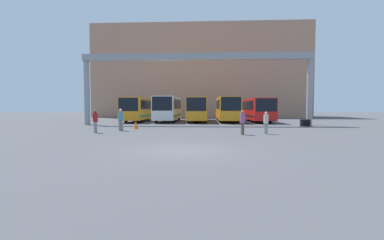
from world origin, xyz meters
name	(u,v)px	position (x,y,z in m)	size (l,w,h in m)	color
ground_plane	(182,150)	(0.00, 0.00, 0.00)	(200.00, 200.00, 0.00)	#47474C
building_backdrop	(200,74)	(0.00, 42.93, 8.93)	(41.95, 12.00, 17.87)	tan
overhead_gantry	(196,66)	(0.00, 16.28, 6.29)	(24.55, 0.80, 7.66)	gray
bus_slot_0	(141,108)	(-7.97, 24.18, 1.82)	(2.57, 12.02, 3.15)	orange
bus_slot_1	(168,108)	(-3.98, 23.38, 1.88)	(2.61, 10.41, 3.28)	silver
bus_slot_2	(198,108)	(0.00, 23.82, 1.83)	(2.55, 11.29, 3.17)	orange
bus_slot_3	(227,108)	(3.98, 24.03, 1.86)	(2.55, 11.71, 3.23)	orange
bus_slot_4	(256,109)	(7.97, 24.24, 1.75)	(2.62, 12.13, 3.03)	red
pedestrian_near_right	(243,122)	(3.63, 6.66, 0.90)	(0.35, 0.35, 1.70)	brown
pedestrian_mid_left	(266,122)	(5.37, 7.21, 0.85)	(0.33, 0.33, 1.61)	gray
pedestrian_near_left	(121,119)	(-5.88, 9.24, 0.95)	(0.37, 0.37, 1.80)	gray
pedestrian_far_center	(95,121)	(-7.22, 7.45, 0.92)	(0.36, 0.36, 1.73)	gray
traffic_cone	(136,125)	(-5.15, 11.15, 0.35)	(0.43, 0.43, 0.71)	orange
tire_stack	(305,123)	(11.16, 15.16, 0.36)	(1.04, 1.04, 0.72)	black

